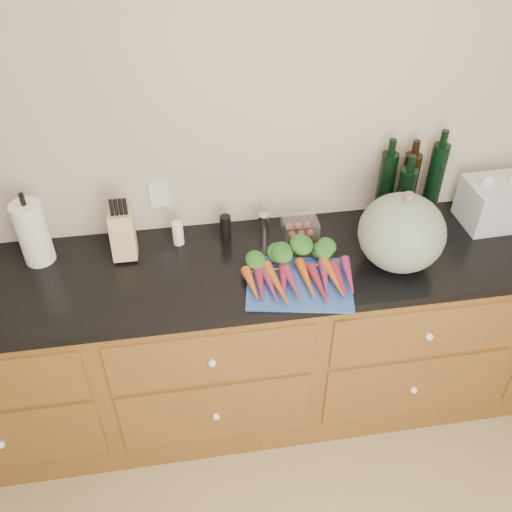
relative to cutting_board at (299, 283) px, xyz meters
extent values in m
cube|color=beige|center=(0.08, 0.48, 0.35)|extent=(4.10, 0.05, 2.60)
cube|color=brown|center=(0.08, 0.16, -0.50)|extent=(3.60, 0.60, 0.90)
cube|color=brown|center=(-1.27, -0.15, -0.59)|extent=(0.82, 0.01, 0.38)
sphere|color=white|center=(-1.27, -0.16, -0.59)|extent=(0.03, 0.03, 0.03)
cube|color=brown|center=(-0.37, -0.15, -0.23)|extent=(0.82, 0.01, 0.28)
sphere|color=white|center=(-0.37, -0.16, -0.23)|extent=(0.03, 0.03, 0.03)
cube|color=brown|center=(-0.37, -0.15, -0.59)|extent=(0.82, 0.01, 0.38)
sphere|color=white|center=(-0.37, -0.16, -0.59)|extent=(0.03, 0.03, 0.03)
cube|color=brown|center=(0.53, -0.15, -0.23)|extent=(0.82, 0.01, 0.28)
sphere|color=white|center=(0.53, -0.16, -0.23)|extent=(0.03, 0.03, 0.03)
cube|color=brown|center=(0.53, -0.15, -0.59)|extent=(0.82, 0.01, 0.38)
sphere|color=white|center=(0.53, -0.16, -0.59)|extent=(0.03, 0.03, 0.03)
cube|color=black|center=(0.08, 0.16, -0.03)|extent=(3.64, 0.62, 0.04)
cube|color=#294CA1|center=(0.00, 0.00, 0.00)|extent=(0.46, 0.38, 0.01)
cone|color=#C65817|center=(-0.19, -0.02, 0.03)|extent=(0.04, 0.20, 0.04)
cone|color=maroon|center=(-0.16, -0.02, 0.03)|extent=(0.04, 0.20, 0.04)
cone|color=#802751|center=(-0.13, -0.02, 0.03)|extent=(0.04, 0.20, 0.04)
cone|color=#C65817|center=(-0.09, -0.02, 0.03)|extent=(0.04, 0.20, 0.04)
cone|color=maroon|center=(-0.06, -0.02, 0.03)|extent=(0.04, 0.20, 0.04)
cone|color=#802751|center=(-0.03, -0.02, 0.03)|extent=(0.04, 0.20, 0.04)
ellipsoid|color=#1F561C|center=(-0.11, 0.13, 0.04)|extent=(0.20, 0.12, 0.06)
cone|color=#C65817|center=(0.03, -0.02, 0.03)|extent=(0.04, 0.20, 0.04)
cone|color=maroon|center=(0.06, -0.02, 0.03)|extent=(0.04, 0.20, 0.04)
cone|color=#802751|center=(0.09, -0.02, 0.03)|extent=(0.04, 0.20, 0.04)
cone|color=#C65817|center=(0.13, -0.02, 0.03)|extent=(0.04, 0.20, 0.04)
cone|color=maroon|center=(0.16, -0.02, 0.03)|extent=(0.04, 0.20, 0.04)
cone|color=#802751|center=(0.19, -0.02, 0.03)|extent=(0.04, 0.20, 0.04)
ellipsoid|color=#1F561C|center=(0.11, 0.13, 0.04)|extent=(0.20, 0.12, 0.06)
ellipsoid|color=slate|center=(0.43, 0.07, 0.15)|extent=(0.35, 0.35, 0.31)
cylinder|color=white|center=(-1.04, 0.32, 0.13)|extent=(0.12, 0.12, 0.28)
cube|color=tan|center=(-0.68, 0.30, 0.09)|extent=(0.10, 0.10, 0.20)
cylinder|color=white|center=(-0.46, 0.34, 0.05)|extent=(0.05, 0.05, 0.11)
cylinder|color=black|center=(-0.25, 0.34, 0.05)|extent=(0.05, 0.05, 0.12)
cylinder|color=white|center=(-0.09, 0.34, 0.05)|extent=(0.05, 0.05, 0.11)
cube|color=white|center=(0.07, 0.33, 0.03)|extent=(0.15, 0.12, 0.07)
cylinder|color=black|center=(0.46, 0.38, 0.16)|extent=(0.07, 0.07, 0.34)
cylinder|color=black|center=(0.57, 0.39, 0.15)|extent=(0.07, 0.07, 0.31)
cylinder|color=black|center=(0.68, 0.38, 0.17)|extent=(0.07, 0.07, 0.36)
cylinder|color=black|center=(0.53, 0.31, 0.14)|extent=(0.07, 0.07, 0.29)
camera|label=1|loc=(-0.43, -1.62, 1.54)|focal=40.00mm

